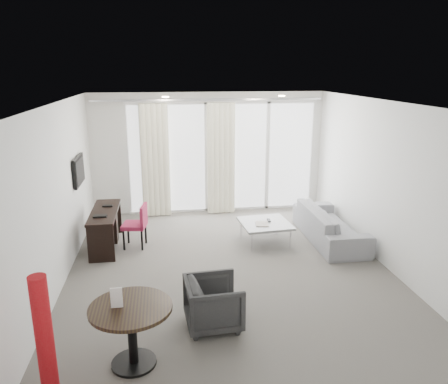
{
  "coord_description": "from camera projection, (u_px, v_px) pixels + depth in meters",
  "views": [
    {
      "loc": [
        -0.97,
        -6.28,
        3.08
      ],
      "look_at": [
        0.0,
        0.6,
        1.1
      ],
      "focal_mm": 35.0,
      "sensor_mm": 36.0,
      "label": 1
    }
  ],
  "objects": [
    {
      "name": "floor",
      "position": [
        229.0,
        268.0,
        6.95
      ],
      "size": [
        5.0,
        6.0,
        0.0
      ],
      "primitive_type": "cube",
      "color": "#5F5B54",
      "rests_on": "ground"
    },
    {
      "name": "ceiling",
      "position": [
        230.0,
        103.0,
        6.24
      ],
      "size": [
        5.0,
        6.0,
        0.0
      ],
      "primitive_type": "cube",
      "color": "white",
      "rests_on": "ground"
    },
    {
      "name": "wall_left",
      "position": [
        58.0,
        197.0,
        6.26
      ],
      "size": [
        0.0,
        6.0,
        2.6
      ],
      "primitive_type": "cube",
      "color": "silver",
      "rests_on": "ground"
    },
    {
      "name": "wall_right",
      "position": [
        385.0,
        184.0,
        6.93
      ],
      "size": [
        0.0,
        6.0,
        2.6
      ],
      "primitive_type": "cube",
      "color": "silver",
      "rests_on": "ground"
    },
    {
      "name": "wall_front",
      "position": [
        282.0,
        283.0,
        3.74
      ],
      "size": [
        5.0,
        0.0,
        2.6
      ],
      "primitive_type": "cube",
      "color": "silver",
      "rests_on": "ground"
    },
    {
      "name": "window_panel",
      "position": [
        222.0,
        157.0,
        9.51
      ],
      "size": [
        4.0,
        0.02,
        2.38
      ],
      "primitive_type": null,
      "color": "white",
      "rests_on": "ground"
    },
    {
      "name": "window_frame",
      "position": [
        223.0,
        158.0,
        9.5
      ],
      "size": [
        4.1,
        0.06,
        2.44
      ],
      "primitive_type": null,
      "color": "white",
      "rests_on": "ground"
    },
    {
      "name": "curtain_left",
      "position": [
        155.0,
        161.0,
        9.16
      ],
      "size": [
        0.6,
        0.2,
        2.38
      ],
      "primitive_type": null,
      "color": "white",
      "rests_on": "ground"
    },
    {
      "name": "curtain_right",
      "position": [
        221.0,
        159.0,
        9.35
      ],
      "size": [
        0.6,
        0.2,
        2.38
      ],
      "primitive_type": null,
      "color": "white",
      "rests_on": "ground"
    },
    {
      "name": "curtain_track",
      "position": [
        209.0,
        100.0,
        8.97
      ],
      "size": [
        4.8,
        0.04,
        0.04
      ],
      "primitive_type": null,
      "color": "#B2B2B7",
      "rests_on": "ceiling"
    },
    {
      "name": "downlight_a",
      "position": [
        165.0,
        97.0,
        7.65
      ],
      "size": [
        0.12,
        0.12,
        0.02
      ],
      "primitive_type": "cylinder",
      "color": "#FFE0B2",
      "rests_on": "ceiling"
    },
    {
      "name": "downlight_b",
      "position": [
        282.0,
        96.0,
        7.93
      ],
      "size": [
        0.12,
        0.12,
        0.02
      ],
      "primitive_type": "cylinder",
      "color": "#FFE0B2",
      "rests_on": "ceiling"
    },
    {
      "name": "desk",
      "position": [
        106.0,
        229.0,
        7.72
      ],
      "size": [
        0.45,
        1.43,
        0.67
      ],
      "primitive_type": null,
      "color": "black",
      "rests_on": "floor"
    },
    {
      "name": "tv",
      "position": [
        79.0,
        170.0,
        7.64
      ],
      "size": [
        0.05,
        0.8,
        0.5
      ],
      "primitive_type": null,
      "color": "black",
      "rests_on": "wall_left"
    },
    {
      "name": "desk_chair",
      "position": [
        134.0,
        226.0,
        7.71
      ],
      "size": [
        0.49,
        0.47,
        0.78
      ],
      "primitive_type": null,
      "rotation": [
        0.0,
        0.0,
        -0.17
      ],
      "color": "#971F40",
      "rests_on": "floor"
    },
    {
      "name": "round_table",
      "position": [
        132.0,
        336.0,
        4.62
      ],
      "size": [
        1.08,
        1.08,
        0.7
      ],
      "primitive_type": null,
      "rotation": [
        0.0,
        0.0,
        0.28
      ],
      "color": "black",
      "rests_on": "floor"
    },
    {
      "name": "menu_card",
      "position": [
        117.0,
        305.0,
        4.5
      ],
      "size": [
        0.12,
        0.02,
        0.22
      ],
      "primitive_type": null,
      "rotation": [
        0.0,
        0.0,
        0.0
      ],
      "color": "white",
      "rests_on": "round_table"
    },
    {
      "name": "red_lamp",
      "position": [
        45.0,
        341.0,
        4.01
      ],
      "size": [
        0.31,
        0.31,
        1.31
      ],
      "primitive_type": "cylinder",
      "rotation": [
        0.0,
        0.0,
        -0.19
      ],
      "color": "#A21016",
      "rests_on": "floor"
    },
    {
      "name": "tub_armchair",
      "position": [
        214.0,
        303.0,
        5.34
      ],
      "size": [
        0.72,
        0.7,
        0.61
      ],
      "primitive_type": "imported",
      "rotation": [
        0.0,
        0.0,
        1.64
      ],
      "color": "#292929",
      "rests_on": "floor"
    },
    {
      "name": "coffee_table",
      "position": [
        265.0,
        232.0,
        7.95
      ],
      "size": [
        0.93,
        0.93,
        0.39
      ],
      "primitive_type": null,
      "rotation": [
        0.0,
        0.0,
        0.09
      ],
      "color": "gray",
      "rests_on": "floor"
    },
    {
      "name": "remote",
      "position": [
        269.0,
        222.0,
        7.99
      ],
      "size": [
        0.07,
        0.18,
        0.02
      ],
      "primitive_type": null,
      "rotation": [
        0.0,
        0.0,
        -0.08
      ],
      "color": "black",
      "rests_on": "coffee_table"
    },
    {
      "name": "magazine",
      "position": [
        262.0,
        226.0,
        7.81
      ],
      "size": [
        0.23,
        0.27,
        0.01
      ],
      "primitive_type": null,
      "rotation": [
        0.0,
        0.0,
        -0.13
      ],
      "color": "gray",
      "rests_on": "coffee_table"
    },
    {
      "name": "sofa",
      "position": [
        330.0,
        224.0,
        8.05
      ],
      "size": [
        0.8,
        2.05,
        0.6
      ],
      "primitive_type": "imported",
      "rotation": [
        0.0,
        0.0,
        1.57
      ],
      "color": "gray",
      "rests_on": "floor"
    },
    {
      "name": "terrace_slab",
      "position": [
        215.0,
        194.0,
        11.3
      ],
      "size": [
        5.6,
        3.0,
        0.12
      ],
      "primitive_type": "cube",
      "color": "#4D4D50",
      "rests_on": "ground"
    },
    {
      "name": "rattan_chair_a",
      "position": [
        261.0,
        182.0,
        10.56
      ],
      "size": [
        0.75,
        0.75,
        0.85
      ],
      "primitive_type": null,
      "rotation": [
        0.0,
        0.0,
        0.36
      ],
      "color": "brown",
      "rests_on": "terrace_slab"
    },
    {
      "name": "rattan_chair_b",
      "position": [
        284.0,
        175.0,
        11.44
      ],
      "size": [
        0.61,
        0.61,
        0.77
      ],
      "primitive_type": null,
      "rotation": [
        0.0,
        0.0,
        0.19
      ],
      "color": "brown",
      "rests_on": "terrace_slab"
    },
    {
      "name": "rattan_table",
      "position": [
        239.0,
        180.0,
        11.46
      ],
      "size": [
        0.61,
        0.61,
        0.48
      ],
      "primitive_type": null,
      "rotation": [
        0.0,
        0.0,
        -0.34
      ],
      "color": "brown",
      "rests_on": "terrace_slab"
    },
    {
      "name": "balustrade",
      "position": [
        208.0,
        161.0,
        12.53
      ],
      "size": [
        5.5,
        0.06,
        1.05
      ],
      "primitive_type": null,
      "color": "#B2B2B7",
      "rests_on": "terrace_slab"
    }
  ]
}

